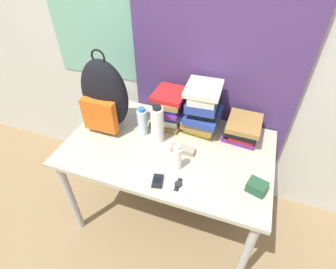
{
  "coord_description": "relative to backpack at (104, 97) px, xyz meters",
  "views": [
    {
      "loc": [
        0.42,
        -0.77,
        1.89
      ],
      "look_at": [
        0.0,
        0.4,
        0.84
      ],
      "focal_mm": 28.0,
      "sensor_mm": 36.0,
      "label": 1
    }
  ],
  "objects": [
    {
      "name": "curtain_blue",
      "position": [
        0.63,
        0.37,
        0.27
      ],
      "size": [
        1.12,
        0.04,
        2.5
      ],
      "color": "#4C336B",
      "rests_on": "ground_plane"
    },
    {
      "name": "water_bottle",
      "position": [
        0.26,
        0.01,
        -0.14
      ],
      "size": [
        0.07,
        0.07,
        0.2
      ],
      "color": "silver",
      "rests_on": "desk"
    },
    {
      "name": "ground_plane",
      "position": [
        0.46,
        -0.46,
        -0.98
      ],
      "size": [
        12.0,
        12.0,
        0.0
      ],
      "primitive_type": "plane",
      "color": "#8C704C"
    },
    {
      "name": "book_stack_center",
      "position": [
        0.62,
        0.18,
        -0.07
      ],
      "size": [
        0.24,
        0.28,
        0.34
      ],
      "color": "yellow",
      "rests_on": "desk"
    },
    {
      "name": "sunscreen_bottle",
      "position": [
        0.58,
        -0.22,
        -0.16
      ],
      "size": [
        0.05,
        0.05,
        0.17
      ],
      "color": "white",
      "rests_on": "desk"
    },
    {
      "name": "wall_back",
      "position": [
        0.46,
        0.42,
        0.27
      ],
      "size": [
        6.0,
        0.06,
        2.5
      ],
      "color": "beige",
      "rests_on": "ground_plane"
    },
    {
      "name": "camera_pouch",
      "position": [
        1.03,
        -0.24,
        -0.21
      ],
      "size": [
        0.12,
        0.11,
        0.06
      ],
      "color": "#234C33",
      "rests_on": "desk"
    },
    {
      "name": "desk",
      "position": [
        0.46,
        -0.06,
        -0.32
      ],
      "size": [
        1.32,
        0.8,
        0.74
      ],
      "color": "#B7B299",
      "rests_on": "ground_plane"
    },
    {
      "name": "book_stack_left",
      "position": [
        0.39,
        0.19,
        -0.11
      ],
      "size": [
        0.25,
        0.28,
        0.25
      ],
      "color": "olive",
      "rests_on": "desk"
    },
    {
      "name": "backpack",
      "position": [
        0.0,
        0.0,
        0.0
      ],
      "size": [
        0.33,
        0.21,
        0.56
      ],
      "color": "black",
      "rests_on": "desk"
    },
    {
      "name": "book_stack_right",
      "position": [
        0.89,
        0.19,
        -0.16
      ],
      "size": [
        0.23,
        0.26,
        0.14
      ],
      "color": "#6B2370",
      "rests_on": "desk"
    },
    {
      "name": "sunglasses_case",
      "position": [
        0.57,
        -0.08,
        -0.22
      ],
      "size": [
        0.15,
        0.06,
        0.04
      ],
      "color": "gray",
      "rests_on": "desk"
    },
    {
      "name": "wristwatch",
      "position": [
        0.62,
        -0.34,
        -0.23
      ],
      "size": [
        0.04,
        0.09,
        0.01
      ],
      "color": "black",
      "rests_on": "desk"
    },
    {
      "name": "cell_phone",
      "position": [
        0.51,
        -0.36,
        -0.23
      ],
      "size": [
        0.08,
        0.1,
        0.02
      ],
      "color": "black",
      "rests_on": "desk"
    },
    {
      "name": "sports_bottle",
      "position": [
        0.38,
        -0.03,
        -0.11
      ],
      "size": [
        0.08,
        0.08,
        0.27
      ],
      "color": "white",
      "rests_on": "desk"
    }
  ]
}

